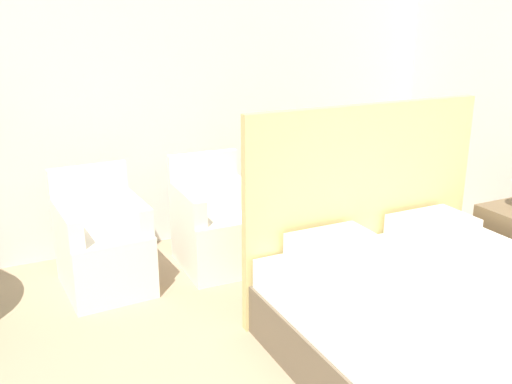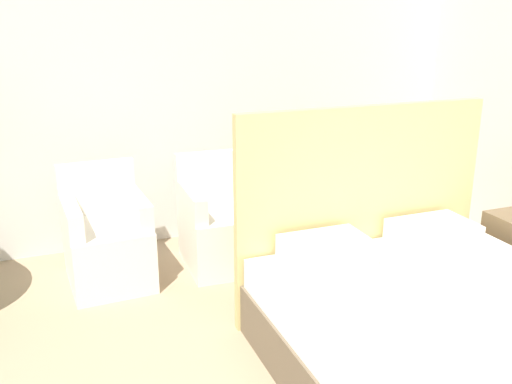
{
  "view_description": "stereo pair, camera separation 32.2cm",
  "coord_description": "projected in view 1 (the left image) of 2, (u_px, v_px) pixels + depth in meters",
  "views": [
    {
      "loc": [
        -1.25,
        -0.39,
        1.9
      ],
      "look_at": [
        0.37,
        2.95,
        0.72
      ],
      "focal_mm": 40.0,
      "sensor_mm": 36.0,
      "label": 1
    },
    {
      "loc": [
        -0.96,
        -0.52,
        1.9
      ],
      "look_at": [
        0.37,
        2.95,
        0.72
      ],
      "focal_mm": 40.0,
      "sensor_mm": 36.0,
      "label": 2
    }
  ],
  "objects": [
    {
      "name": "bed",
      "position": [
        476.0,
        337.0,
        2.96
      ],
      "size": [
        1.71,
        2.25,
        1.35
      ],
      "color": "brown",
      "rests_on": "ground_plane"
    },
    {
      "name": "armchair_near_window_left",
      "position": [
        103.0,
        250.0,
        4.03
      ],
      "size": [
        0.59,
        0.69,
        0.84
      ],
      "rotation": [
        0.0,
        0.0,
        0.05
      ],
      "color": "silver",
      "rests_on": "ground_plane"
    },
    {
      "name": "wall_back",
      "position": [
        149.0,
        70.0,
        4.52
      ],
      "size": [
        10.0,
        0.06,
        2.9
      ],
      "color": "silver",
      "rests_on": "ground_plane"
    },
    {
      "name": "armchair_near_window_right",
      "position": [
        217.0,
        230.0,
        4.4
      ],
      "size": [
        0.58,
        0.67,
        0.84
      ],
      "rotation": [
        0.0,
        0.0,
        -0.03
      ],
      "color": "silver",
      "rests_on": "ground_plane"
    }
  ]
}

